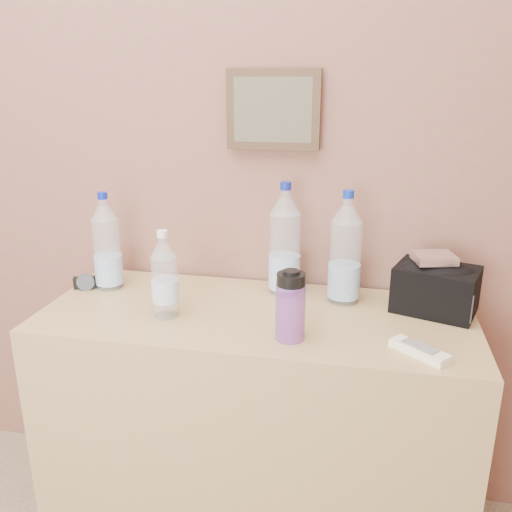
{
  "coord_description": "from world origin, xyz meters",
  "views": [
    {
      "loc": [
        0.81,
        0.23,
        1.49
      ],
      "look_at": [
        0.49,
        1.71,
        1.0
      ],
      "focal_mm": 38.0,
      "sensor_mm": 36.0,
      "label": 1
    }
  ],
  "objects_px": {
    "toiletry_bag": "(436,286)",
    "pet_large_a": "(107,246)",
    "pet_large_b": "(285,245)",
    "pet_small": "(165,279)",
    "foil_packet": "(434,258)",
    "ac_remote": "(419,351)",
    "sunglasses": "(98,282)",
    "nalgene_bottle": "(290,306)",
    "dresser": "(256,426)",
    "pet_large_c": "(345,254)"
  },
  "relations": [
    {
      "from": "nalgene_bottle",
      "to": "pet_large_c",
      "type": "bearing_deg",
      "value": 67.0
    },
    {
      "from": "pet_large_a",
      "to": "pet_small",
      "type": "bearing_deg",
      "value": -33.86
    },
    {
      "from": "pet_large_b",
      "to": "pet_small",
      "type": "bearing_deg",
      "value": -140.11
    },
    {
      "from": "pet_small",
      "to": "foil_packet",
      "type": "height_order",
      "value": "pet_small"
    },
    {
      "from": "ac_remote",
      "to": "foil_packet",
      "type": "distance_m",
      "value": 0.34
    },
    {
      "from": "pet_small",
      "to": "nalgene_bottle",
      "type": "relative_size",
      "value": 1.34
    },
    {
      "from": "pet_large_b",
      "to": "ac_remote",
      "type": "height_order",
      "value": "pet_large_b"
    },
    {
      "from": "dresser",
      "to": "pet_large_a",
      "type": "xyz_separation_m",
      "value": [
        -0.53,
        0.11,
        0.55
      ]
    },
    {
      "from": "sunglasses",
      "to": "ac_remote",
      "type": "bearing_deg",
      "value": -35.39
    },
    {
      "from": "pet_large_b",
      "to": "pet_large_a",
      "type": "bearing_deg",
      "value": -172.31
    },
    {
      "from": "pet_large_b",
      "to": "nalgene_bottle",
      "type": "distance_m",
      "value": 0.35
    },
    {
      "from": "pet_large_b",
      "to": "sunglasses",
      "type": "height_order",
      "value": "pet_large_b"
    },
    {
      "from": "pet_small",
      "to": "sunglasses",
      "type": "relative_size",
      "value": 1.67
    },
    {
      "from": "pet_large_a",
      "to": "sunglasses",
      "type": "distance_m",
      "value": 0.13
    },
    {
      "from": "pet_large_c",
      "to": "foil_packet",
      "type": "relative_size",
      "value": 3.09
    },
    {
      "from": "pet_small",
      "to": "toiletry_bag",
      "type": "xyz_separation_m",
      "value": [
        0.79,
        0.2,
        -0.04
      ]
    },
    {
      "from": "pet_small",
      "to": "foil_packet",
      "type": "xyz_separation_m",
      "value": [
        0.77,
        0.2,
        0.06
      ]
    },
    {
      "from": "toiletry_bag",
      "to": "pet_large_a",
      "type": "bearing_deg",
      "value": -160.79
    },
    {
      "from": "dresser",
      "to": "pet_large_b",
      "type": "distance_m",
      "value": 0.6
    },
    {
      "from": "nalgene_bottle",
      "to": "pet_small",
      "type": "bearing_deg",
      "value": 169.23
    },
    {
      "from": "ac_remote",
      "to": "toiletry_bag",
      "type": "relative_size",
      "value": 0.67
    },
    {
      "from": "foil_packet",
      "to": "nalgene_bottle",
      "type": "bearing_deg",
      "value": -145.19
    },
    {
      "from": "sunglasses",
      "to": "dresser",
      "type": "bearing_deg",
      "value": -30.26
    },
    {
      "from": "pet_large_c",
      "to": "nalgene_bottle",
      "type": "xyz_separation_m",
      "value": [
        -0.13,
        -0.3,
        -0.06
      ]
    },
    {
      "from": "pet_large_a",
      "to": "pet_large_b",
      "type": "bearing_deg",
      "value": 7.69
    },
    {
      "from": "pet_large_b",
      "to": "pet_small",
      "type": "relative_size",
      "value": 1.39
    },
    {
      "from": "pet_large_b",
      "to": "ac_remote",
      "type": "bearing_deg",
      "value": -40.98
    },
    {
      "from": "sunglasses",
      "to": "foil_packet",
      "type": "height_order",
      "value": "foil_packet"
    },
    {
      "from": "pet_large_a",
      "to": "toiletry_bag",
      "type": "xyz_separation_m",
      "value": [
        1.06,
        0.02,
        -0.07
      ]
    },
    {
      "from": "pet_small",
      "to": "pet_large_a",
      "type": "bearing_deg",
      "value": 146.14
    },
    {
      "from": "dresser",
      "to": "pet_large_b",
      "type": "bearing_deg",
      "value": 72.93
    },
    {
      "from": "pet_small",
      "to": "ac_remote",
      "type": "bearing_deg",
      "value": -7.36
    },
    {
      "from": "pet_large_b",
      "to": "pet_large_c",
      "type": "bearing_deg",
      "value": -10.94
    },
    {
      "from": "toiletry_bag",
      "to": "ac_remote",
      "type": "bearing_deg",
      "value": -83.9
    },
    {
      "from": "toiletry_bag",
      "to": "foil_packet",
      "type": "bearing_deg",
      "value": -140.16
    },
    {
      "from": "pet_large_a",
      "to": "pet_small",
      "type": "distance_m",
      "value": 0.33
    },
    {
      "from": "foil_packet",
      "to": "sunglasses",
      "type": "bearing_deg",
      "value": -178.53
    },
    {
      "from": "dresser",
      "to": "pet_large_a",
      "type": "distance_m",
      "value": 0.77
    },
    {
      "from": "pet_large_a",
      "to": "nalgene_bottle",
      "type": "relative_size",
      "value": 1.66
    },
    {
      "from": "toiletry_bag",
      "to": "foil_packet",
      "type": "distance_m",
      "value": 0.09
    },
    {
      "from": "pet_large_b",
      "to": "ac_remote",
      "type": "distance_m",
      "value": 0.56
    },
    {
      "from": "nalgene_bottle",
      "to": "ac_remote",
      "type": "bearing_deg",
      "value": -3.44
    },
    {
      "from": "pet_large_a",
      "to": "sunglasses",
      "type": "bearing_deg",
      "value": -158.71
    },
    {
      "from": "dresser",
      "to": "foil_packet",
      "type": "height_order",
      "value": "foil_packet"
    },
    {
      "from": "dresser",
      "to": "nalgene_bottle",
      "type": "relative_size",
      "value": 6.6
    },
    {
      "from": "pet_large_b",
      "to": "sunglasses",
      "type": "relative_size",
      "value": 2.33
    },
    {
      "from": "pet_large_c",
      "to": "sunglasses",
      "type": "relative_size",
      "value": 2.27
    },
    {
      "from": "nalgene_bottle",
      "to": "ac_remote",
      "type": "distance_m",
      "value": 0.35
    },
    {
      "from": "pet_large_a",
      "to": "pet_large_b",
      "type": "distance_m",
      "value": 0.59
    },
    {
      "from": "ac_remote",
      "to": "foil_packet",
      "type": "height_order",
      "value": "foil_packet"
    }
  ]
}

